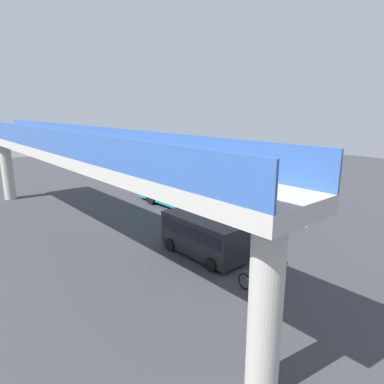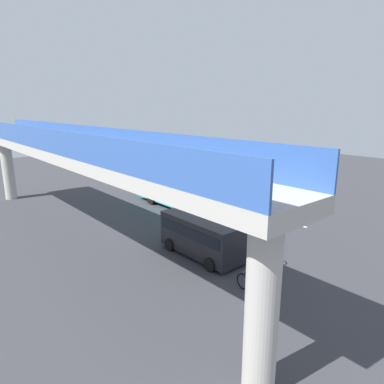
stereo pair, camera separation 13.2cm
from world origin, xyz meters
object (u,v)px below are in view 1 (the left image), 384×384
at_px(city_bus, 193,187).
at_px(bicycle_green, 254,286).
at_px(bicycle_red, 268,253).
at_px(pedestrian, 180,209).
at_px(parked_van, 204,234).
at_px(traffic_sign, 289,190).

xyz_separation_m(city_bus, bicycle_green, (-10.50, 5.71, -1.51)).
distance_m(city_bus, bicycle_green, 12.04).
bearing_deg(bicycle_red, city_bus, -16.62).
relative_size(bicycle_green, pedestrian, 0.99).
distance_m(parked_van, pedestrian, 5.52).
relative_size(parked_van, traffic_sign, 1.71).
bearing_deg(bicycle_green, parked_van, -13.74).
relative_size(bicycle_green, traffic_sign, 0.63).
distance_m(city_bus, pedestrian, 2.83).
height_order(bicycle_red, pedestrian, pedestrian).
relative_size(city_bus, pedestrian, 6.44).
bearing_deg(pedestrian, parked_van, 154.60).
height_order(pedestrian, traffic_sign, traffic_sign).
height_order(city_bus, pedestrian, city_bus).
bearing_deg(traffic_sign, parked_van, 96.87).
xyz_separation_m(city_bus, pedestrian, (-1.29, 2.31, -1.00)).
relative_size(city_bus, traffic_sign, 4.12).
bearing_deg(bicycle_green, bicycle_red, -61.74).
xyz_separation_m(city_bus, bicycle_red, (-8.85, 2.64, -1.51)).
bearing_deg(traffic_sign, city_bus, 41.30).
bearing_deg(city_bus, pedestrian, 119.17).
distance_m(parked_van, bicycle_green, 4.43).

